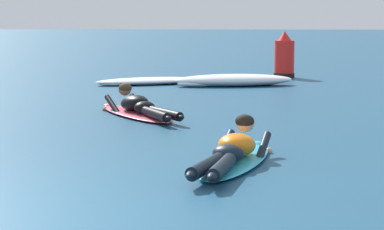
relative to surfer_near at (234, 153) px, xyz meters
The scene contains 6 objects.
ground_plane 7.92m from the surfer_near, 104.75° to the left, with size 120.00×120.00×0.00m, color navy.
surfer_near is the anchor object (origin of this frame).
surfer_far 4.07m from the surfer_near, 111.53° to the left, with size 1.74×2.52×0.54m.
whitewater_mid_left 8.88m from the surfer_near, 89.57° to the left, with size 2.80×1.30×0.27m.
whitewater_mid_right 9.36m from the surfer_near, 101.57° to the left, with size 2.63×1.64×0.16m.
channel_marker_buoy 11.22m from the surfer_near, 83.01° to the left, with size 0.53×0.53×1.18m.
Camera 1 is at (1.95, -5.59, 1.64)m, focal length 69.72 mm.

